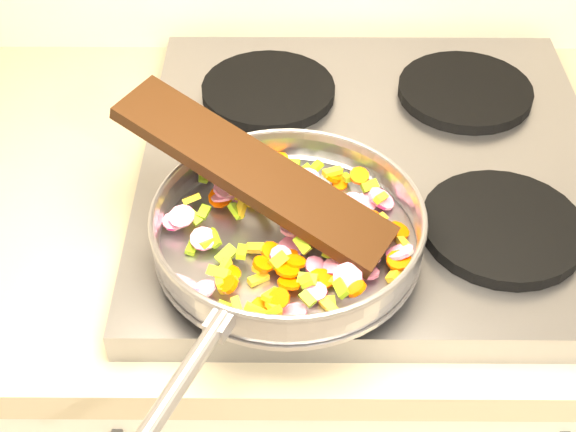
{
  "coord_description": "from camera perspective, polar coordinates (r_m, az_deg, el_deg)",
  "views": [
    {
      "loc": [
        -0.81,
        0.85,
        1.59
      ],
      "look_at": [
        -0.81,
        1.49,
        1.0
      ],
      "focal_mm": 50.0,
      "sensor_mm": 36.0,
      "label": 1
    }
  ],
  "objects": [
    {
      "name": "wooden_spatula",
      "position": [
        0.89,
        -2.45,
        3.12
      ],
      "size": [
        0.32,
        0.23,
        0.11
      ],
      "primitive_type": "cube",
      "rotation": [
        0.0,
        -0.28,
        2.63
      ],
      "color": "black",
      "rests_on": "saute_pan"
    },
    {
      "name": "grate_br",
      "position": [
        1.18,
        12.47,
        8.67
      ],
      "size": [
        0.19,
        0.19,
        0.02
      ],
      "primitive_type": "cylinder",
      "color": "black",
      "rests_on": "cooktop"
    },
    {
      "name": "saute_pan",
      "position": [
        0.88,
        -0.07,
        -0.87
      ],
      "size": [
        0.34,
        0.48,
        0.05
      ],
      "rotation": [
        0.0,
        0.0,
        -0.42
      ],
      "color": "#9E9EA5",
      "rests_on": "grate_fl"
    },
    {
      "name": "grate_bl",
      "position": [
        1.15,
        -1.41,
        8.92
      ],
      "size": [
        0.19,
        0.19,
        0.02
      ],
      "primitive_type": "cylinder",
      "color": "black",
      "rests_on": "cooktop"
    },
    {
      "name": "grate_fr",
      "position": [
        0.97,
        15.0,
        -0.77
      ],
      "size": [
        0.19,
        0.19,
        0.02
      ],
      "primitive_type": "cylinder",
      "color": "black",
      "rests_on": "cooktop"
    },
    {
      "name": "cooktop",
      "position": [
        1.06,
        6.01,
        3.37
      ],
      "size": [
        0.6,
        0.6,
        0.04
      ],
      "primitive_type": "cube",
      "color": "#939399",
      "rests_on": "counter_top"
    },
    {
      "name": "grate_fl",
      "position": [
        0.94,
        -1.82,
        -0.72
      ],
      "size": [
        0.19,
        0.19,
        0.02
      ],
      "primitive_type": "cylinder",
      "color": "black",
      "rests_on": "cooktop"
    },
    {
      "name": "vegetable_heap",
      "position": [
        0.89,
        0.63,
        -1.09
      ],
      "size": [
        0.29,
        0.28,
        0.04
      ],
      "color": "#E21669",
      "rests_on": "saute_pan"
    }
  ]
}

